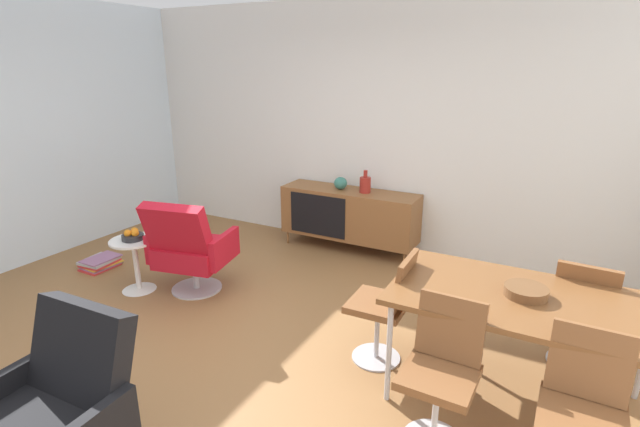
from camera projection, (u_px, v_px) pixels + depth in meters
name	position (u px, v px, depth m)	size (l,w,h in m)	color
ground_plane	(246.00, 354.00, 3.57)	(8.32, 8.32, 0.00)	olive
wall_back	(379.00, 129.00, 5.33)	(6.80, 0.12, 2.80)	silver
sideboard	(349.00, 214.00, 5.46)	(1.60, 0.45, 0.72)	brown
vase_cobalt	(365.00, 184.00, 5.27)	(0.13, 0.13, 0.25)	maroon
vase_sculptural_dark	(341.00, 183.00, 5.41)	(0.15, 0.15, 0.14)	#337266
dining_table	(524.00, 304.00, 2.89)	(1.60, 0.90, 0.74)	brown
wooden_bowl_on_table	(526.00, 291.00, 2.89)	(0.26, 0.26, 0.06)	brown
dining_chair_back_right	(582.00, 310.00, 3.27)	(0.42, 0.45, 0.86)	brown
dining_chair_front_right	(583.00, 409.00, 2.33)	(0.41, 0.43, 0.86)	brown
dining_chair_front_left	(442.00, 368.00, 2.65)	(0.41, 0.43, 0.86)	brown
dining_chair_near_window	(386.00, 303.00, 3.36)	(0.43, 0.41, 0.86)	brown
lounge_chair_red	(189.00, 247.00, 4.40)	(0.81, 0.76, 0.95)	red
armchair_black_shell	(57.00, 408.00, 2.34)	(0.74, 0.67, 0.95)	black
side_table_round	(136.00, 259.00, 4.50)	(0.44, 0.44, 0.52)	white
fruit_bowl	(133.00, 236.00, 4.42)	(0.20, 0.20, 0.11)	#262628
magazine_stack	(100.00, 263.00, 5.07)	(0.32, 0.39, 0.11)	red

